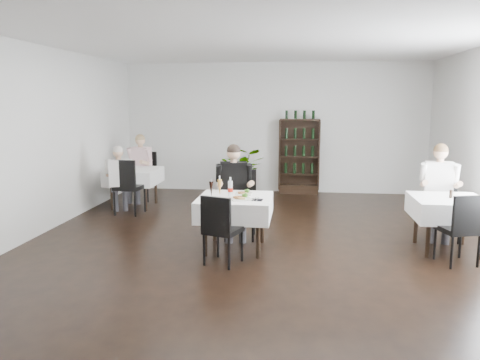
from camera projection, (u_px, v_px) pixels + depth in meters
name	position (u px, v px, depth m)	size (l,w,h in m)	color
room_shell	(256.00, 146.00, 6.49)	(9.00, 9.00, 9.00)	black
wine_shelf	(299.00, 157.00, 10.74)	(0.90, 0.28, 1.75)	black
main_table	(235.00, 207.00, 6.67)	(1.03, 1.03, 0.77)	black
left_table	(134.00, 176.00, 9.41)	(0.98, 0.98, 0.77)	black
right_table	(448.00, 208.00, 6.59)	(0.98, 0.98, 0.77)	black
potted_tree	(244.00, 171.00, 10.73)	(0.97, 0.84, 1.08)	#2B591E
main_chair_far	(240.00, 199.00, 7.30)	(0.51, 0.51, 1.05)	black
main_chair_near	(220.00, 226.00, 6.02)	(0.54, 0.55, 0.93)	black
left_chair_far	(144.00, 172.00, 10.13)	(0.53, 0.53, 1.03)	black
left_chair_near	(127.00, 183.00, 8.73)	(0.53, 0.54, 1.05)	black
right_chair_far	(443.00, 205.00, 7.20)	(0.45, 0.46, 0.94)	black
right_chair_near	(462.00, 225.00, 6.01)	(0.54, 0.54, 0.95)	black
diner_main	(234.00, 184.00, 7.20)	(0.60, 0.64, 1.46)	#3C3B42
diner_left_far	(139.00, 163.00, 9.89)	(0.58, 0.61, 1.43)	#3C3B42
diner_left_near	(119.00, 175.00, 8.74)	(0.57, 0.60, 1.31)	#3C3B42
diner_right_far	(439.00, 184.00, 7.16)	(0.59, 0.61, 1.48)	#3C3B42
plate_far	(244.00, 193.00, 6.82)	(0.24, 0.24, 0.07)	white
plate_near	(241.00, 198.00, 6.47)	(0.35, 0.35, 0.09)	white
pilsner_dark	(211.00, 189.00, 6.63)	(0.06, 0.06, 0.28)	black
pilsner_lager	(220.00, 187.00, 6.76)	(0.07, 0.07, 0.28)	#C88933
coke_bottle	(230.00, 189.00, 6.66)	(0.07, 0.07, 0.28)	silver
napkin_cutlery	(256.00, 200.00, 6.43)	(0.19, 0.20, 0.02)	black
pepper_mill	(451.00, 194.00, 6.57)	(0.04, 0.04, 0.11)	black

